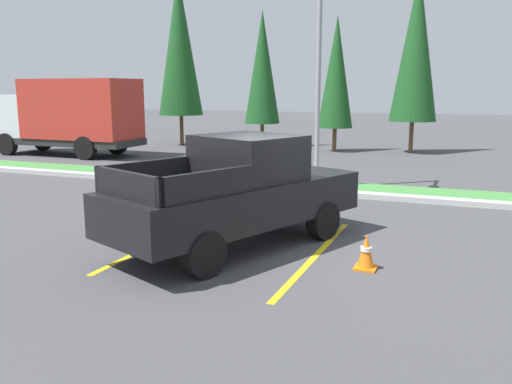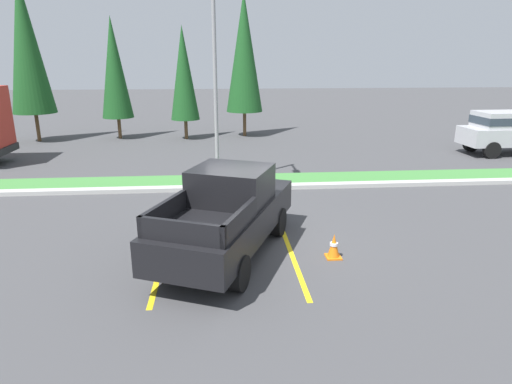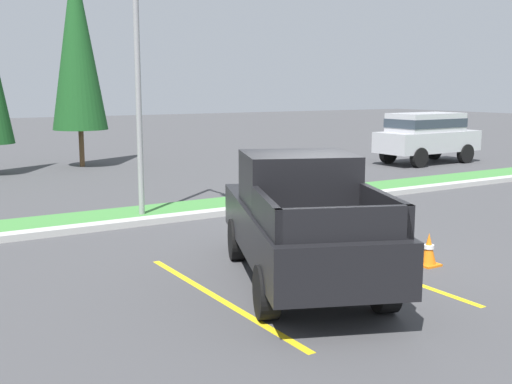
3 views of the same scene
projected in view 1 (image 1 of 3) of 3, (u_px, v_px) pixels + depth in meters
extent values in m
plane|color=#424244|center=(284.00, 243.00, 10.38)|extent=(120.00, 120.00, 0.00)
cube|color=yellow|center=(167.00, 238.00, 10.74)|extent=(0.12, 4.80, 0.01)
cube|color=yellow|center=(316.00, 255.00, 9.61)|extent=(0.12, 4.80, 0.01)
cube|color=#B2B2AD|center=(342.00, 194.00, 14.93)|extent=(56.00, 0.40, 0.15)
cube|color=#42843D|center=(350.00, 188.00, 15.94)|extent=(56.00, 1.80, 0.06)
cylinder|color=black|center=(261.00, 207.00, 11.77)|extent=(0.55, 0.81, 0.76)
cylinder|color=black|center=(323.00, 220.00, 10.61)|extent=(0.55, 0.81, 0.76)
cylinder|color=black|center=(143.00, 234.00, 9.59)|extent=(0.55, 0.81, 0.76)
cylinder|color=black|center=(204.00, 254.00, 8.43)|extent=(0.55, 0.81, 0.76)
cube|color=black|center=(237.00, 201.00, 10.00)|extent=(3.75, 5.53, 0.76)
cube|color=black|center=(248.00, 157.00, 10.06)|extent=(2.24, 2.15, 0.84)
cube|color=#2D3842|center=(277.00, 151.00, 10.63)|extent=(1.52, 0.68, 0.63)
cube|color=black|center=(145.00, 173.00, 9.46)|extent=(0.82, 1.79, 0.44)
cube|color=black|center=(207.00, 185.00, 8.29)|extent=(0.82, 1.79, 0.44)
cube|color=black|center=(127.00, 186.00, 8.24)|extent=(1.70, 0.78, 0.44)
cube|color=silver|center=(320.00, 195.00, 11.84)|extent=(1.73, 0.84, 0.28)
cylinder|color=black|center=(7.00, 144.00, 24.20)|extent=(1.00, 0.30, 1.00)
cylinder|color=black|center=(43.00, 140.00, 26.21)|extent=(1.00, 0.30, 1.00)
cylinder|color=black|center=(85.00, 148.00, 22.59)|extent=(1.00, 0.30, 1.00)
cylinder|color=black|center=(117.00, 143.00, 24.60)|extent=(1.00, 0.30, 1.00)
cube|color=#262626|center=(69.00, 141.00, 24.22)|extent=(6.80, 2.31, 0.30)
cube|color=silver|center=(24.00, 115.00, 24.95)|extent=(1.60, 2.30, 1.90)
cube|color=#2D3842|center=(10.00, 110.00, 25.20)|extent=(0.06, 2.10, 0.90)
cube|color=#B22D23|center=(81.00, 109.00, 23.66)|extent=(5.00, 2.41, 2.60)
cylinder|color=gray|center=(319.00, 68.00, 15.45)|extent=(0.14, 0.14, 7.09)
cylinder|color=brown|center=(182.00, 130.00, 28.65)|extent=(0.20, 0.20, 1.61)
cone|color=#194C1E|center=(179.00, 44.00, 27.80)|extent=(2.32, 2.32, 7.33)
cylinder|color=brown|center=(262.00, 135.00, 27.57)|extent=(0.20, 0.20, 1.23)
cone|color=#194C1E|center=(262.00, 67.00, 26.92)|extent=(1.78, 1.78, 5.62)
cylinder|color=brown|center=(334.00, 139.00, 25.71)|extent=(0.20, 0.20, 1.14)
cone|color=#194C1E|center=(336.00, 72.00, 25.10)|extent=(1.65, 1.65, 5.21)
cylinder|color=brown|center=(411.00, 137.00, 25.08)|extent=(0.20, 0.20, 1.49)
cone|color=#194C1E|center=(416.00, 46.00, 24.30)|extent=(2.15, 2.15, 6.79)
cube|color=orange|center=(366.00, 268.00, 8.88)|extent=(0.36, 0.36, 0.04)
cone|color=orange|center=(366.00, 251.00, 8.82)|extent=(0.28, 0.28, 0.56)
cylinder|color=white|center=(366.00, 249.00, 8.81)|extent=(0.19, 0.19, 0.07)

